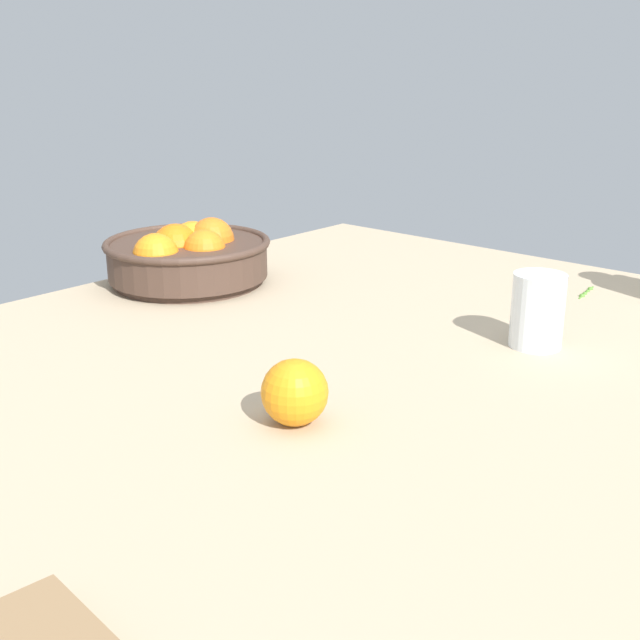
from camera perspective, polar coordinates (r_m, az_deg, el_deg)
ground_plane at (r=97.97cm, az=-1.40°, el=-4.55°), size 144.97×106.95×3.00cm
fruit_bowl at (r=135.67cm, az=-9.28°, el=4.52°), size 27.40×27.40×10.70cm
juice_glass at (r=108.46cm, az=15.08°, el=0.30°), size 6.84×6.84×9.77cm
loose_orange_0 at (r=83.09cm, az=-1.80°, el=-5.13°), size 7.01×7.01×7.01cm
herb_sprig_0 at (r=136.23cm, az=18.28°, el=1.92°), size 8.03×1.60×0.92cm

